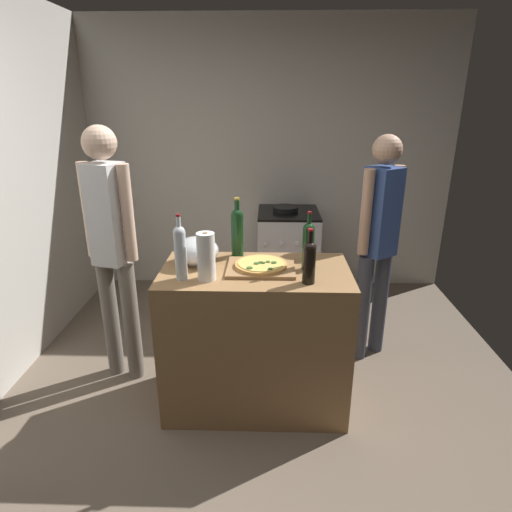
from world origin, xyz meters
TOP-DOWN VIEW (x-y plane):
  - ground_plane at (0.00, 1.28)m, footprint 3.86×3.16m
  - kitchen_wall_rear at (0.00, 2.61)m, footprint 3.86×0.10m
  - kitchen_wall_left at (-1.68, 1.28)m, footprint 0.10×3.16m
  - counter at (0.06, 0.63)m, footprint 1.12×0.61m
  - cutting_board at (0.09, 0.64)m, footprint 0.40×0.32m
  - pizza at (0.09, 0.64)m, footprint 0.31×0.31m
  - mixing_bowl at (-0.30, 0.73)m, footprint 0.27×0.27m
  - paper_towel_roll at (-0.21, 0.48)m, footprint 0.10×0.10m
  - wine_bottle_amber at (-0.06, 0.87)m, footprint 0.08×0.08m
  - wine_bottle_dark at (-0.35, 0.48)m, footprint 0.07×0.07m
  - wine_bottle_clear at (0.36, 0.45)m, footprint 0.07×0.07m
  - wine_bottle_green at (0.37, 0.64)m, footprint 0.07×0.07m
  - stove at (0.33, 2.21)m, footprint 0.57×0.62m
  - person_in_stripes at (-0.88, 0.89)m, footprint 0.35×0.24m
  - person_in_red at (0.92, 1.20)m, footprint 0.32×0.28m

SIDE VIEW (x-z plane):
  - ground_plane at x=0.00m, z-range -0.02..0.00m
  - stove at x=0.33m, z-range -0.02..0.90m
  - counter at x=0.06m, z-range 0.00..0.92m
  - cutting_board at x=0.09m, z-range 0.92..0.94m
  - person_in_red at x=0.92m, z-range 0.12..1.78m
  - pizza at x=0.09m, z-range 0.94..0.97m
  - person_in_stripes at x=-0.88m, z-range 0.13..1.87m
  - mixing_bowl at x=-0.30m, z-range 0.93..1.09m
  - wine_bottle_clear at x=0.36m, z-range 0.90..1.21m
  - paper_towel_roll at x=-0.21m, z-range 0.92..1.20m
  - wine_bottle_green at x=0.37m, z-range 0.91..1.26m
  - wine_bottle_dark at x=-0.35m, z-range 0.91..1.28m
  - wine_bottle_amber at x=-0.06m, z-range 0.91..1.29m
  - kitchen_wall_rear at x=0.00m, z-range 0.00..2.60m
  - kitchen_wall_left at x=-1.68m, z-range 0.00..2.60m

